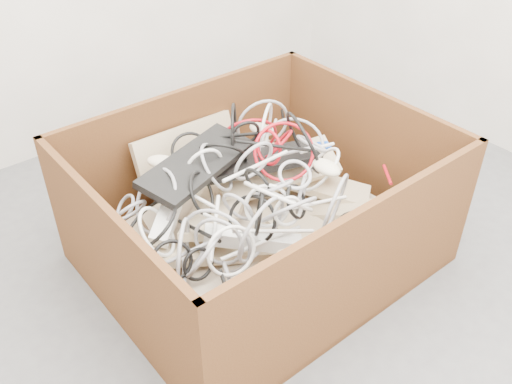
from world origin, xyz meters
TOP-DOWN VIEW (x-y plane):
  - ground at (0.00, 0.00)m, footprint 3.00×3.00m
  - cardboard_box at (0.04, 0.26)m, footprint 1.16×0.96m
  - keyboard_pile at (0.05, 0.31)m, footprint 1.04×0.92m
  - mice_scatter at (0.04, 0.24)m, footprint 0.73×0.72m
  - power_strip_left at (-0.26, 0.33)m, footprint 0.29×0.25m
  - power_strip_right at (-0.13, 0.07)m, footprint 0.28×0.23m
  - vga_plug at (0.40, 0.30)m, footprint 0.06×0.05m
  - cable_tangle at (-0.03, 0.24)m, footprint 1.05×0.80m

SIDE VIEW (x-z plane):
  - ground at x=0.00m, z-range 0.00..0.00m
  - cardboard_box at x=0.04m, z-range -0.13..0.41m
  - keyboard_pile at x=0.05m, z-range 0.09..0.46m
  - power_strip_right at x=-0.13m, z-range 0.27..0.37m
  - mice_scatter at x=0.04m, z-range 0.24..0.45m
  - vga_plug at x=0.40m, z-range 0.33..0.36m
  - power_strip_left at x=-0.26m, z-range 0.31..0.44m
  - cable_tangle at x=-0.03m, z-range 0.17..0.62m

